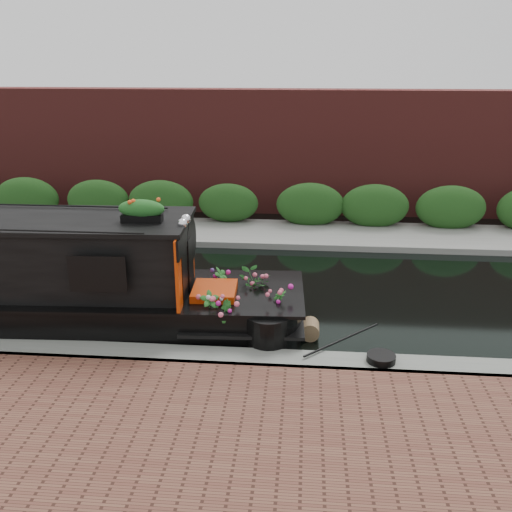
{
  "coord_description": "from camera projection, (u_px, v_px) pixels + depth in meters",
  "views": [
    {
      "loc": [
        2.18,
        -11.73,
        5.06
      ],
      "look_at": [
        1.2,
        -0.6,
        1.08
      ],
      "focal_mm": 40.0,
      "sensor_mm": 36.0,
      "label": 1
    }
  ],
  "objects": [
    {
      "name": "far_bank_path",
      "position": [
        230.0,
        235.0,
        16.83
      ],
      "size": [
        40.0,
        2.4,
        0.34
      ],
      "primitive_type": "cube",
      "color": "gray",
      "rests_on": "ground"
    },
    {
      "name": "far_brick_wall",
      "position": [
        241.0,
        209.0,
        19.64
      ],
      "size": [
        40.0,
        1.0,
        8.0
      ],
      "primitive_type": "cube",
      "color": "maroon",
      "rests_on": "ground"
    },
    {
      "name": "ground",
      "position": [
        206.0,
        291.0,
        12.88
      ],
      "size": [
        80.0,
        80.0,
        0.0
      ],
      "primitive_type": "plane",
      "color": "black",
      "rests_on": "ground"
    },
    {
      "name": "rope_fender",
      "position": [
        310.0,
        329.0,
        10.71
      ],
      "size": [
        0.35,
        0.41,
        0.35
      ],
      "primitive_type": "cylinder",
      "rotation": [
        1.57,
        0.0,
        0.0
      ],
      "color": "olive",
      "rests_on": "ground"
    },
    {
      "name": "near_bank_coping",
      "position": [
        173.0,
        366.0,
        9.79
      ],
      "size": [
        40.0,
        0.6,
        0.5
      ],
      "primitive_type": "cube",
      "color": "slate",
      "rests_on": "ground"
    },
    {
      "name": "far_hedge",
      "position": [
        234.0,
        227.0,
        17.67
      ],
      "size": [
        40.0,
        1.1,
        2.8
      ],
      "primitive_type": "cube",
      "color": "#1D4416",
      "rests_on": "ground"
    },
    {
      "name": "coiled_mooring_rope",
      "position": [
        381.0,
        358.0,
        9.42
      ],
      "size": [
        0.48,
        0.48,
        0.12
      ],
      "primitive_type": "cylinder",
      "color": "black",
      "rests_on": "near_bank_coping"
    }
  ]
}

